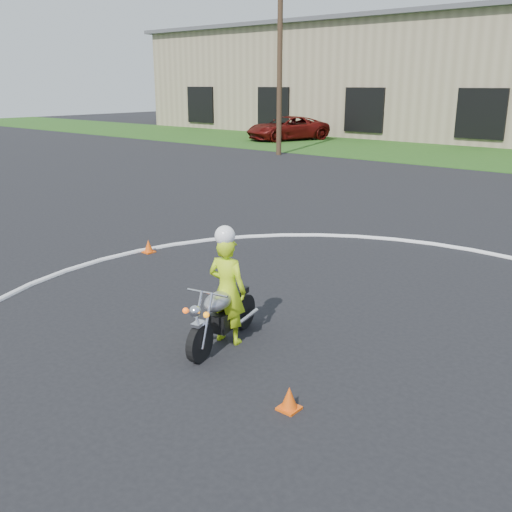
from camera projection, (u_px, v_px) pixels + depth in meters
The scene contains 6 objects.
ground at pixel (194, 417), 6.67m from camera, with size 120.00×120.00×0.00m, color black.
course_markings at pixel (505, 344), 8.53m from camera, with size 19.05×19.05×0.12m.
primary_motorcycle at pixel (222, 315), 8.40m from camera, with size 0.67×1.83×0.98m.
rider_primary_grp at pixel (227, 287), 8.38m from camera, with size 0.67×0.52×1.81m.
pickup_grp at pixel (287, 128), 39.16m from camera, with size 4.53×6.34×1.60m.
warehouse at pixel (394, 78), 45.88m from camera, with size 41.00×17.00×8.30m.
Camera 1 is at (4.30, -4.01, 3.74)m, focal length 40.00 mm.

